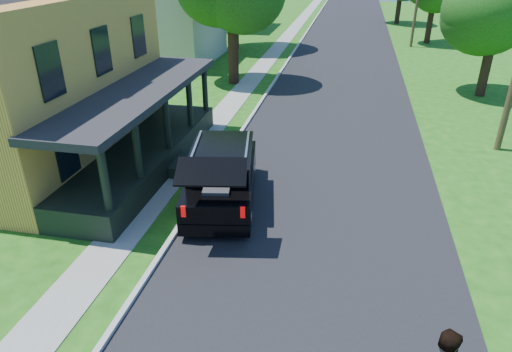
# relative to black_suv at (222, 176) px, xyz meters

# --- Properties ---
(ground) EXTENTS (140.00, 140.00, 0.00)m
(ground) POSITION_rel_black_suv_xyz_m (3.20, -4.03, -0.96)
(ground) COLOR #1A5110
(ground) RESTS_ON ground
(street) EXTENTS (8.00, 120.00, 0.02)m
(street) POSITION_rel_black_suv_xyz_m (3.20, 15.97, -0.96)
(street) COLOR black
(street) RESTS_ON ground
(curb) EXTENTS (0.15, 120.00, 0.12)m
(curb) POSITION_rel_black_suv_xyz_m (-0.85, 15.97, -0.96)
(curb) COLOR #A7A8A2
(curb) RESTS_ON ground
(sidewalk) EXTENTS (1.30, 120.00, 0.03)m
(sidewalk) POSITION_rel_black_suv_xyz_m (-2.40, 15.97, -0.96)
(sidewalk) COLOR gray
(sidewalk) RESTS_ON ground
(front_walk) EXTENTS (6.50, 1.20, 0.03)m
(front_walk) POSITION_rel_black_suv_xyz_m (-6.30, 1.97, -0.96)
(front_walk) COLOR gray
(front_walk) RESTS_ON ground
(neighbor_house_mid) EXTENTS (12.78, 12.78, 8.30)m
(neighbor_house_mid) POSITION_rel_black_suv_xyz_m (-10.30, 19.97, 3.23)
(neighbor_house_mid) COLOR beige
(neighbor_house_mid) RESTS_ON ground
(black_suv) EXTENTS (2.90, 5.64, 2.50)m
(black_suv) POSITION_rel_black_suv_xyz_m (0.00, 0.00, 0.00)
(black_suv) COLOR black
(black_suv) RESTS_ON ground
(tree_right_near) EXTENTS (5.74, 5.98, 6.94)m
(tree_right_near) POSITION_rel_black_suv_xyz_m (11.18, 14.86, 3.54)
(tree_right_near) COLOR black
(tree_right_near) RESTS_ON ground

